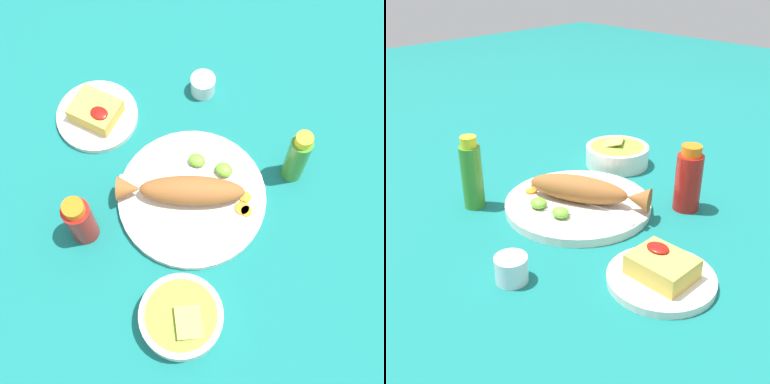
% 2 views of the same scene
% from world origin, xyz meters
% --- Properties ---
extents(ground_plane, '(4.00, 4.00, 0.00)m').
position_xyz_m(ground_plane, '(0.00, 0.00, 0.00)').
color(ground_plane, '#146B66').
extents(main_plate, '(0.31, 0.31, 0.02)m').
position_xyz_m(main_plate, '(0.00, 0.00, 0.01)').
color(main_plate, silver).
rests_on(main_plate, ground_plane).
extents(fried_fish, '(0.26, 0.16, 0.06)m').
position_xyz_m(fried_fish, '(-0.02, -0.01, 0.05)').
color(fried_fish, '#935628').
rests_on(fried_fish, main_plate).
extents(fork_near, '(0.18, 0.05, 0.00)m').
position_xyz_m(fork_near, '(-0.08, -0.02, 0.02)').
color(fork_near, silver).
rests_on(fork_near, main_plate).
extents(fork_far, '(0.17, 0.09, 0.00)m').
position_xyz_m(fork_far, '(-0.08, 0.03, 0.02)').
color(fork_far, silver).
rests_on(fork_far, main_plate).
extents(carrot_slice_near, '(0.02, 0.02, 0.00)m').
position_xyz_m(carrot_slice_near, '(0.11, 0.02, 0.02)').
color(carrot_slice_near, orange).
rests_on(carrot_slice_near, main_plate).
extents(carrot_slice_mid, '(0.03, 0.03, 0.00)m').
position_xyz_m(carrot_slice_mid, '(0.10, 0.02, 0.02)').
color(carrot_slice_mid, orange).
rests_on(carrot_slice_mid, main_plate).
extents(carrot_slice_far, '(0.02, 0.02, 0.00)m').
position_xyz_m(carrot_slice_far, '(0.10, 0.05, 0.02)').
color(carrot_slice_far, orange).
rests_on(carrot_slice_far, main_plate).
extents(lime_wedge_main, '(0.04, 0.03, 0.02)m').
position_xyz_m(lime_wedge_main, '(0.03, 0.08, 0.03)').
color(lime_wedge_main, '#6BB233').
rests_on(lime_wedge_main, main_plate).
extents(lime_wedge_side, '(0.04, 0.03, 0.02)m').
position_xyz_m(lime_wedge_side, '(-0.03, 0.07, 0.03)').
color(lime_wedge_side, '#6BB233').
rests_on(lime_wedge_side, main_plate).
extents(hot_sauce_bottle_red, '(0.05, 0.05, 0.14)m').
position_xyz_m(hot_sauce_bottle_red, '(-0.16, -0.16, 0.07)').
color(hot_sauce_bottle_red, '#B21914').
rests_on(hot_sauce_bottle_red, ground_plane).
extents(hot_sauce_bottle_green, '(0.04, 0.04, 0.16)m').
position_xyz_m(hot_sauce_bottle_green, '(0.16, 0.15, 0.07)').
color(hot_sauce_bottle_green, '#3D8428').
rests_on(hot_sauce_bottle_green, ground_plane).
extents(salt_cup, '(0.06, 0.06, 0.05)m').
position_xyz_m(salt_cup, '(-0.10, 0.25, 0.02)').
color(salt_cup, silver).
rests_on(salt_cup, ground_plane).
extents(side_plate_fries, '(0.18, 0.18, 0.01)m').
position_xyz_m(side_plate_fries, '(-0.28, 0.08, 0.01)').
color(side_plate_fries, silver).
rests_on(side_plate_fries, ground_plane).
extents(fries_pile, '(0.10, 0.08, 0.04)m').
position_xyz_m(fries_pile, '(-0.28, 0.08, 0.03)').
color(fries_pile, gold).
rests_on(fries_pile, side_plate_fries).
extents(guacamole_bowl, '(0.16, 0.16, 0.06)m').
position_xyz_m(guacamole_bowl, '(0.09, -0.23, 0.03)').
color(guacamole_bowl, white).
rests_on(guacamole_bowl, ground_plane).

